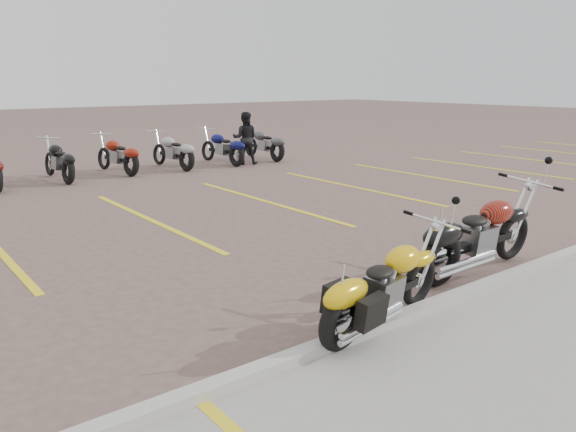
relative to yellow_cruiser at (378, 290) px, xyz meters
name	(u,v)px	position (x,y,z in m)	size (l,w,h in m)	color
ground	(277,277)	(0.09, 1.93, -0.43)	(100.00, 100.00, 0.00)	#725951
curb	(388,323)	(0.09, -0.07, -0.37)	(60.00, 0.18, 0.12)	#ADAAA3
parking_stripes	(151,220)	(0.09, 5.93, -0.43)	(38.00, 5.50, 0.01)	yellow
yellow_cruiser	(378,290)	(0.00, 0.00, 0.00)	(2.08, 0.50, 0.86)	black
flame_cruiser	(474,239)	(2.30, 0.42, 0.07)	(2.41, 0.35, 0.99)	black
person_b	(245,138)	(5.53, 10.89, 0.38)	(0.79, 0.62, 1.62)	black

